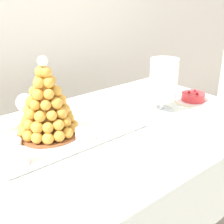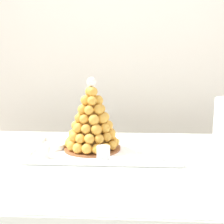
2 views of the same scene
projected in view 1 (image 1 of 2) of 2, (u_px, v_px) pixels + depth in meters
name	position (u px, v px, depth m)	size (l,w,h in m)	color
backdrop_wall	(4.00, 9.00, 1.71)	(4.80, 0.10, 2.50)	silver
buffet_table	(100.00, 153.00, 1.31)	(1.59, 0.90, 0.79)	brown
serving_tray	(66.00, 133.00, 1.25)	(0.64, 0.34, 0.02)	white
croquembouche	(46.00, 105.00, 1.19)	(0.26, 0.26, 0.33)	brown
dessert_cup_left	(21.00, 157.00, 1.02)	(0.05, 0.05, 0.05)	silver
dessert_cup_mid_left	(82.00, 136.00, 1.16)	(0.05, 0.05, 0.06)	silver
dessert_cup_centre	(126.00, 122.00, 1.30)	(0.05, 0.05, 0.05)	silver
creme_brulee_ramekin	(10.00, 143.00, 1.14)	(0.09, 0.09, 0.02)	white
macaron_goblet	(164.00, 79.00, 1.44)	(0.14, 0.14, 0.28)	white
fruit_tart_plate	(193.00, 98.00, 1.61)	(0.22, 0.22, 0.06)	white
wine_glass	(25.00, 104.00, 1.24)	(0.08, 0.08, 0.17)	silver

